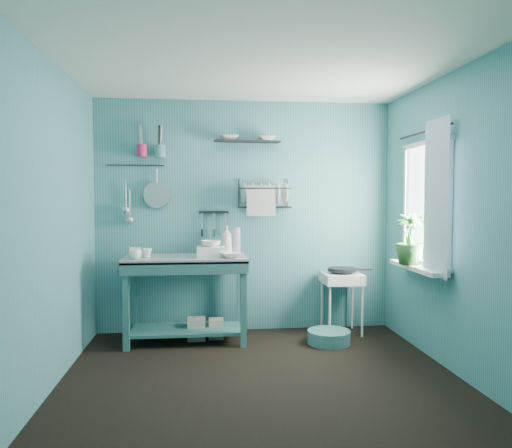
{
  "coord_description": "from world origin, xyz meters",
  "views": [
    {
      "loc": [
        -0.47,
        -3.92,
        1.45
      ],
      "look_at": [
        0.05,
        0.85,
        1.2
      ],
      "focal_mm": 35.0,
      "sensor_mm": 36.0,
      "label": 1
    }
  ],
  "objects": [
    {
      "name": "hook_rail",
      "position": [
        -1.17,
        1.47,
        1.8
      ],
      "size": [
        0.6,
        0.01,
        0.01
      ],
      "primitive_type": "cylinder",
      "rotation": [
        0.0,
        1.57,
        0.0
      ],
      "color": "black",
      "rests_on": "wall_back"
    },
    {
      "name": "work_counter",
      "position": [
        -0.63,
        1.1,
        0.43
      ],
      "size": [
        1.28,
        0.74,
        0.86
      ],
      "primitive_type": "cube",
      "rotation": [
        0.0,
        0.0,
        0.11
      ],
      "color": "#2E615E",
      "rests_on": "floor"
    },
    {
      "name": "frying_pan",
      "position": [
        1.01,
        1.24,
        0.69
      ],
      "size": [
        0.3,
        0.3,
        0.03
      ],
      "primitive_type": "cylinder",
      "color": "black",
      "rests_on": "hotplate_stand"
    },
    {
      "name": "wall_left",
      "position": [
        -1.6,
        0.0,
        1.25
      ],
      "size": [
        0.0,
        3.0,
        3.0
      ],
      "primitive_type": "plane",
      "rotation": [
        1.57,
        0.0,
        1.57
      ],
      "color": "teal",
      "rests_on": "ground"
    },
    {
      "name": "mug_left",
      "position": [
        -1.11,
        0.94,
        0.91
      ],
      "size": [
        0.12,
        0.12,
        0.1
      ],
      "primitive_type": "imported",
      "color": "white",
      "rests_on": "work_counter"
    },
    {
      "name": "ladle_inner",
      "position": [
        -1.23,
        1.46,
        1.39
      ],
      "size": [
        0.01,
        0.01,
        0.3
      ],
      "primitive_type": "cylinder",
      "color": "#AAACB2",
      "rests_on": "wall_back"
    },
    {
      "name": "potted_plant",
      "position": [
        1.46,
        0.53,
        1.07
      ],
      "size": [
        0.33,
        0.33,
        0.48
      ],
      "primitive_type": "imported",
      "rotation": [
        0.0,
        0.0,
        -0.26
      ],
      "color": "#2C6327",
      "rests_on": "windowsill"
    },
    {
      "name": "wall_front",
      "position": [
        0.0,
        -1.5,
        1.25
      ],
      "size": [
        3.2,
        0.0,
        3.2
      ],
      "primitive_type": "plane",
      "rotation": [
        -1.57,
        0.0,
        0.0
      ],
      "color": "teal",
      "rests_on": "ground"
    },
    {
      "name": "utensil_cup_magenta",
      "position": [
        -1.09,
        1.42,
        1.94
      ],
      "size": [
        0.11,
        0.11,
        0.13
      ],
      "primitive_type": "cylinder",
      "color": "#B0204E",
      "rests_on": "wall_back"
    },
    {
      "name": "wall_back",
      "position": [
        0.0,
        1.5,
        1.25
      ],
      "size": [
        3.2,
        0.0,
        3.2
      ],
      "primitive_type": "plane",
      "rotation": [
        1.57,
        0.0,
        0.0
      ],
      "color": "teal",
      "rests_on": "ground"
    },
    {
      "name": "storage_tin_small",
      "position": [
        -0.33,
        1.18,
        0.1
      ],
      "size": [
        0.15,
        0.15,
        0.2
      ],
      "primitive_type": "cube",
      "color": "tan",
      "rests_on": "floor"
    },
    {
      "name": "mug_right",
      "position": [
        -1.13,
        1.1,
        0.91
      ],
      "size": [
        0.17,
        0.17,
        0.1
      ],
      "primitive_type": "imported",
      "rotation": [
        0.0,
        0.0,
        1.05
      ],
      "color": "white",
      "rests_on": "work_counter"
    },
    {
      "name": "storage_tin_large",
      "position": [
        -0.53,
        1.15,
        0.11
      ],
      "size": [
        0.18,
        0.18,
        0.22
      ],
      "primitive_type": "cube",
      "color": "tan",
      "rests_on": "floor"
    },
    {
      "name": "dish_rack",
      "position": [
        0.2,
        1.37,
        1.5
      ],
      "size": [
        0.58,
        0.33,
        0.32
      ],
      "primitive_type": "cube",
      "rotation": [
        0.0,
        0.0,
        0.17
      ],
      "color": "black",
      "rests_on": "wall_back"
    },
    {
      "name": "hotplate_stand",
      "position": [
        1.01,
        1.24,
        0.32
      ],
      "size": [
        0.43,
        0.43,
        0.65
      ],
      "primitive_type": "cube",
      "rotation": [
        0.0,
        0.0,
        0.06
      ],
      "color": "white",
      "rests_on": "floor"
    },
    {
      "name": "windowsill",
      "position": [
        1.5,
        0.45,
        0.81
      ],
      "size": [
        0.16,
        0.95,
        0.04
      ],
      "primitive_type": "cube",
      "color": "white",
      "rests_on": "wall_right"
    },
    {
      "name": "water_bottle",
      "position": [
        -0.11,
        1.32,
        1.0
      ],
      "size": [
        0.09,
        0.09,
        0.28
      ],
      "primitive_type": "cylinder",
      "color": "#9DA5AF",
      "rests_on": "work_counter"
    },
    {
      "name": "colander",
      "position": [
        -0.94,
        1.45,
        1.49
      ],
      "size": [
        0.28,
        0.03,
        0.28
      ],
      "primitive_type": "cylinder",
      "rotation": [
        1.54,
        0.0,
        0.0
      ],
      "color": "#AAACB2",
      "rests_on": "wall_back"
    },
    {
      "name": "upper_shelf",
      "position": [
        0.02,
        1.4,
        2.05
      ],
      "size": [
        0.72,
        0.26,
        0.01
      ],
      "primitive_type": "cube",
      "rotation": [
        0.0,
        0.0,
        0.11
      ],
      "color": "black",
      "rests_on": "wall_back"
    },
    {
      "name": "ceiling",
      "position": [
        0.0,
        0.0,
        2.5
      ],
      "size": [
        3.2,
        3.2,
        0.0
      ],
      "primitive_type": "plane",
      "rotation": [
        3.14,
        0.0,
        0.0
      ],
      "color": "silver",
      "rests_on": "ground"
    },
    {
      "name": "curtain_rod",
      "position": [
        1.54,
        0.45,
        2.05
      ],
      "size": [
        0.02,
        1.05,
        0.02
      ],
      "primitive_type": "cylinder",
      "rotation": [
        1.57,
        0.0,
        0.0
      ],
      "color": "black",
      "rests_on": "wall_right"
    },
    {
      "name": "wall_right",
      "position": [
        1.6,
        0.0,
        1.25
      ],
      "size": [
        0.0,
        3.0,
        3.0
      ],
      "primitive_type": "plane",
      "rotation": [
        1.57,
        0.0,
        -1.57
      ],
      "color": "teal",
      "rests_on": "ground"
    },
    {
      "name": "window_glass",
      "position": [
        1.59,
        0.45,
        1.4
      ],
      "size": [
        0.0,
        1.1,
        1.1
      ],
      "primitive_type": "plane",
      "rotation": [
        1.57,
        0.0,
        1.57
      ],
      "color": "white",
      "rests_on": "wall_right"
    },
    {
      "name": "curtain",
      "position": [
        1.52,
        0.15,
        1.45
      ],
      "size": [
        0.0,
        1.35,
        1.35
      ],
      "primitive_type": "plane",
      "rotation": [
        1.57,
        0.0,
        1.57
      ],
      "color": "white",
      "rests_on": "wall_right"
    },
    {
      "name": "shelf_bowl_right",
      "position": [
        0.23,
        1.4,
        2.08
      ],
      "size": [
        0.2,
        0.2,
        0.05
      ],
      "primitive_type": "imported",
      "rotation": [
        0.0,
        0.0,
        -0.04
      ],
      "color": "white",
      "rests_on": "upper_shelf"
    },
    {
      "name": "floor",
      "position": [
        0.0,
        0.0,
        0.0
      ],
      "size": [
        3.2,
        3.2,
        0.0
      ],
      "primitive_type": "plane",
      "color": "black",
      "rests_on": "ground"
    },
    {
      "name": "ladle_outer",
      "position": [
        -1.27,
        1.46,
        1.5
      ],
      "size": [
        0.01,
        0.01,
        0.3
      ],
      "primitive_type": "cylinder",
      "color": "#AAACB2",
      "rests_on": "wall_back"
    },
    {
      "name": "wash_tub",
      "position": [
        -0.38,
        1.08,
        0.91
      ],
      "size": [
        0.28,
        0.22,
        0.1
      ],
      "primitive_type": "cube",
      "color": "silver",
      "rests_on": "work_counter"
    },
    {
      "name": "soap_bottle",
      "position": [
        -0.21,
        1.3,
        1.01
      ],
      "size": [
        0.12,
        0.12,
        0.3
      ],
      "primitive_type": "imported",
      "color": "silver",
      "rests_on": "work_counter"
    },
    {
      "name": "mug_mid",
      "position": [
        -1.01,
        1.04,
        0.91
      ],
      "size": [
        0.14,
        0.14,
        0.09
      ],
      "primitive_type": "imported",
      "rotation": [
        0.0,
        0.0,
        0.52
      ],
      "color": "white",
      "rests_on": "work_counter"
    },
    {
      "name": "counter_bowl",
      "position": [
        -0.18,
        0.95,
        0.89
      ],
      "size": [
        0.22,
        0.22,
        0.05
      ],
      "primitive_type": "imported",
      "color": "white",
      "rests_on": "work_counter"
    },
    {
      "name": "shelf_bowl_left",
      "position": [
        -0.18,
        1.4,
        2.07
      ],
      "size": [
        0.23,
        0.23,
        0.05
      ],
      "primitive_type": "imported",
      "rotation": [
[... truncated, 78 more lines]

